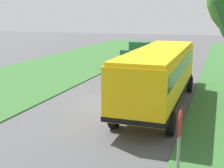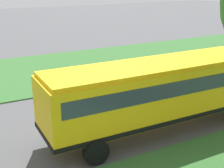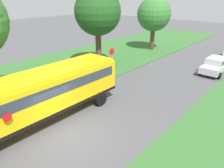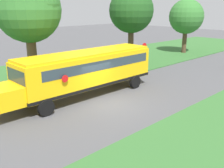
% 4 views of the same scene
% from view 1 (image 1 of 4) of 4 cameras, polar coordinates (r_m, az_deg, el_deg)
% --- Properties ---
extents(ground_plane, '(120.00, 120.00, 0.00)m').
position_cam_1_polar(ground_plane, '(17.88, 0.94, -3.36)').
color(ground_plane, '#4C4C4F').
extents(school_bus, '(2.84, 12.42, 3.16)m').
position_cam_1_polar(school_bus, '(16.91, 8.81, 2.25)').
color(school_bus, yellow).
rests_on(school_bus, ground).
extents(pickup_truck, '(2.28, 5.40, 2.10)m').
position_cam_1_polar(pickup_truck, '(32.58, 4.77, 5.85)').
color(pickup_truck, '#236038').
rests_on(pickup_truck, ground).
extents(stop_sign, '(0.08, 0.68, 2.74)m').
position_cam_1_polar(stop_sign, '(7.92, 12.10, -11.59)').
color(stop_sign, gray).
rests_on(stop_sign, ground).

